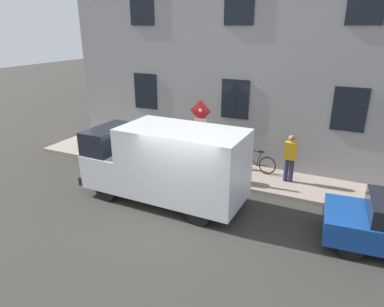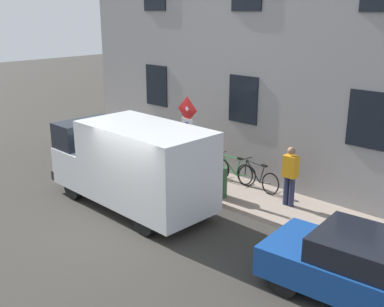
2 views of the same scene
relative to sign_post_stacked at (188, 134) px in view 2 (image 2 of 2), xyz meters
The scene contains 11 objects.
ground_plane 3.26m from the sign_post_stacked, 167.02° to the right, with size 80.00×80.00×0.00m, color #34312D.
sidewalk_slab 2.09m from the sign_post_stacked, 34.74° to the right, with size 2.13×16.72×0.14m, color gray.
building_facade 3.36m from the sign_post_stacked, 14.75° to the right, with size 0.75×14.72×8.53m.
sign_post_stacked is the anchor object (origin of this frame).
delivery_van 2.00m from the sign_post_stacked, behind, with size 2.10×5.37×2.50m.
parked_hatchback 6.85m from the sign_post_stacked, 104.97° to the right, with size 2.08×4.13×1.38m.
bicycle_black 2.54m from the sign_post_stacked, 49.80° to the right, with size 0.46×1.71×0.89m.
bicycle_green 2.06m from the sign_post_stacked, 26.77° to the right, with size 0.46×1.72×0.89m.
bicycle_orange 1.95m from the sign_post_stacked, ahead, with size 0.46×1.71×0.89m.
pedestrian 3.26m from the sign_post_stacked, 71.67° to the right, with size 0.26×0.40×1.72m.
litter_bin 1.74m from the sign_post_stacked, 82.75° to the right, with size 0.44×0.44×0.90m, color #2D5133.
Camera 2 is at (-7.12, -8.81, 5.49)m, focal length 43.56 mm.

